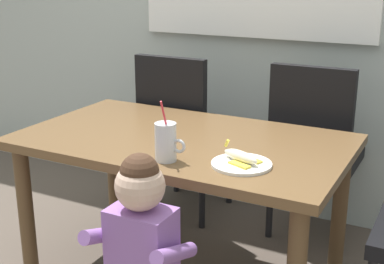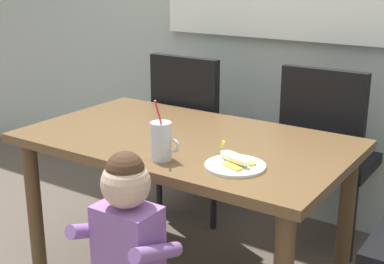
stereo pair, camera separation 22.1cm
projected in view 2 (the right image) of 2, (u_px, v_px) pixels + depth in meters
name	position (u px, v px, depth m)	size (l,w,h in m)	color
dining_table	(186.00, 157.00, 2.37)	(1.43, 0.84, 0.70)	brown
dining_chair_left	(196.00, 127.00, 3.04)	(0.44, 0.45, 0.96)	black
dining_chair_right	(327.00, 147.00, 2.71)	(0.44, 0.44, 0.96)	black
toddler_standing	(128.00, 237.00, 1.84)	(0.33, 0.24, 0.84)	#3F4760
milk_cup	(161.00, 143.00, 2.05)	(0.13, 0.09, 0.25)	silver
snack_plate	(235.00, 166.00, 1.99)	(0.23, 0.23, 0.01)	white
peeled_banana	(235.00, 158.00, 1.99)	(0.17, 0.14, 0.07)	#F4EAC6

